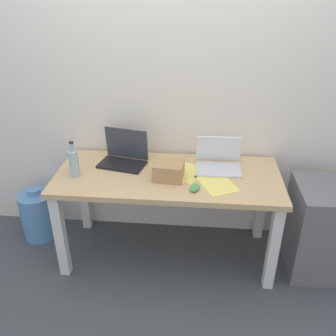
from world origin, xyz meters
TOP-DOWN VIEW (x-y plane):
  - ground_plane at (0.00, 0.00)m, footprint 8.00×8.00m
  - back_wall at (0.00, 0.41)m, footprint 5.20×0.08m
  - desk at (0.00, 0.00)m, footprint 1.61×0.69m
  - laptop_left at (-0.35, 0.14)m, footprint 0.37×0.28m
  - laptop_right at (0.36, 0.13)m, footprint 0.33×0.26m
  - beer_bottle at (-0.66, -0.08)m, footprint 0.07×0.07m
  - computer_mouse at (0.20, -0.20)m, footprint 0.09×0.11m
  - cardboard_box at (0.01, -0.06)m, footprint 0.22×0.19m
  - paper_sheet_near_back at (0.12, 0.04)m, footprint 0.29×0.34m
  - paper_sheet_front_right at (0.34, -0.10)m, footprint 0.32×0.36m
  - water_cooler_jug at (-1.11, 0.13)m, footprint 0.29×0.29m
  - filing_cabinet at (1.11, -0.04)m, footprint 0.40×0.48m

SIDE VIEW (x-z plane):
  - ground_plane at x=0.00m, z-range 0.00..0.00m
  - water_cooler_jug at x=-1.11m, z-range -0.02..0.44m
  - filing_cabinet at x=1.11m, z-range 0.00..0.70m
  - desk at x=0.00m, z-range 0.26..0.99m
  - paper_sheet_near_back at x=0.12m, z-range 0.73..0.73m
  - paper_sheet_front_right at x=0.34m, z-range 0.73..0.73m
  - computer_mouse at x=0.20m, z-range 0.73..0.76m
  - laptop_right at x=0.36m, z-range 0.66..0.89m
  - cardboard_box at x=0.01m, z-range 0.73..0.85m
  - laptop_left at x=-0.35m, z-range 0.66..0.92m
  - beer_bottle at x=-0.66m, z-range 0.70..0.96m
  - back_wall at x=0.00m, z-range 0.00..2.60m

